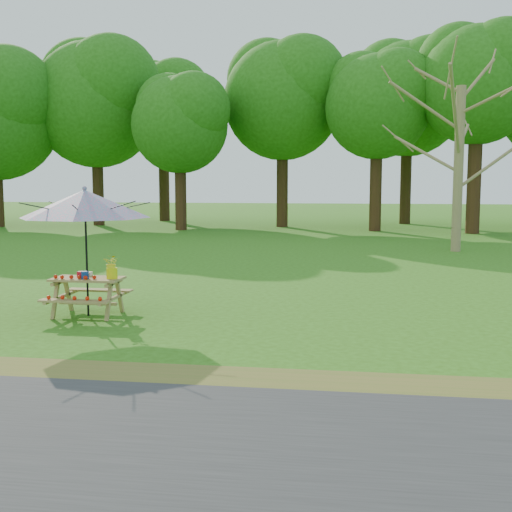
# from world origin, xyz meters

# --- Properties ---
(ground) EXTENTS (120.00, 120.00, 0.00)m
(ground) POSITION_xyz_m (0.00, 0.00, 0.00)
(ground) COLOR #326413
(ground) RESTS_ON ground
(drygrass_strip) EXTENTS (120.00, 1.20, 0.01)m
(drygrass_strip) POSITION_xyz_m (0.00, -2.80, 0.00)
(drygrass_strip) COLOR olive
(drygrass_strip) RESTS_ON ground
(treeline) EXTENTS (60.00, 12.00, 16.00)m
(treeline) POSITION_xyz_m (0.00, 22.00, 8.00)
(treeline) COLOR #215E10
(treeline) RESTS_ON ground
(bare_tree) EXTENTS (7.20, 7.20, 12.65)m
(bare_tree) POSITION_xyz_m (7.52, 12.22, 7.68)
(bare_tree) COLOR #8F7A4E
(bare_tree) RESTS_ON ground
(picnic_table) EXTENTS (1.20, 1.32, 0.67)m
(picnic_table) POSITION_xyz_m (-0.51, 0.50, 0.33)
(picnic_table) COLOR #A88A4C
(picnic_table) RESTS_ON ground
(patio_umbrella) EXTENTS (2.68, 2.68, 2.25)m
(patio_umbrella) POSITION_xyz_m (-0.51, 0.50, 1.95)
(patio_umbrella) COLOR black
(patio_umbrella) RESTS_ON ground
(produce_bins) EXTENTS (0.27, 0.46, 0.13)m
(produce_bins) POSITION_xyz_m (-0.56, 0.52, 0.72)
(produce_bins) COLOR red
(produce_bins) RESTS_ON picnic_table
(tomatoes_row) EXTENTS (0.77, 0.13, 0.07)m
(tomatoes_row) POSITION_xyz_m (-0.66, 0.32, 0.71)
(tomatoes_row) COLOR red
(tomatoes_row) RESTS_ON picnic_table
(flower_bucket) EXTENTS (0.27, 0.24, 0.41)m
(flower_bucket) POSITION_xyz_m (-0.05, 0.47, 0.89)
(flower_bucket) COLOR #F8EF0D
(flower_bucket) RESTS_ON picnic_table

